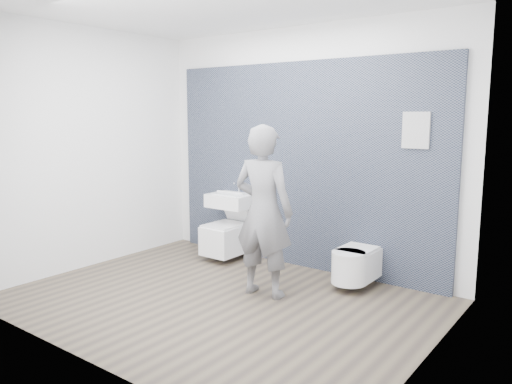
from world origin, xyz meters
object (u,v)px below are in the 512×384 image
Objects in this scene: toilet_rounded at (354,265)px; visitor at (264,212)px; washbasin at (232,200)px; toilet_square at (227,237)px.

toilet_rounded is 0.36× the size of visitor.
toilet_rounded is at bearing -138.25° from visitor.
washbasin is 0.33× the size of visitor.
toilet_square is at bearing 179.58° from toilet_rounded.
washbasin is 0.46m from toilet_square.
visitor is at bearing -37.21° from washbasin.
visitor reaches higher than washbasin.
toilet_square is 1.45m from visitor.
washbasin is at bearing 176.63° from toilet_rounded.
visitor is (1.10, -0.75, 0.57)m from toilet_square.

